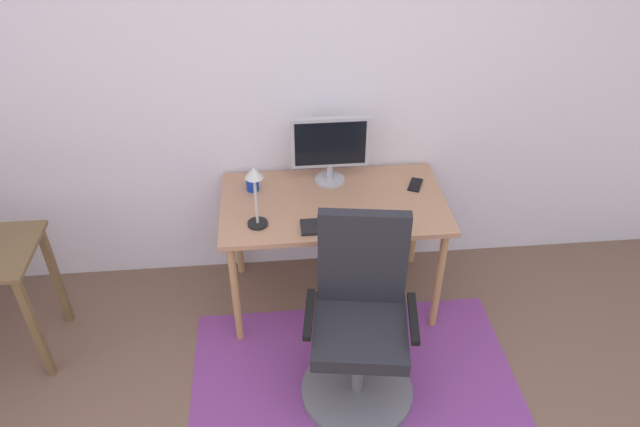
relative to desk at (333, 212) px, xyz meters
name	(u,v)px	position (x,y,z in m)	size (l,w,h in m)	color
wall_back	(340,78)	(0.08, 0.43, 0.64)	(6.00, 0.10, 2.60)	white
area_rug	(354,378)	(0.05, -0.66, -0.66)	(1.77, 1.11, 0.01)	#7F3B82
desk	(333,212)	(0.00, 0.00, 0.00)	(1.28, 0.72, 0.74)	tan
monitor	(330,146)	(0.00, 0.22, 0.32)	(0.45, 0.18, 0.41)	#B2B2B7
keyboard	(341,225)	(0.01, -0.24, 0.09)	(0.43, 0.13, 0.02)	black
computer_mouse	(402,217)	(0.35, -0.21, 0.09)	(0.06, 0.10, 0.03)	black
coffee_cup	(253,183)	(-0.46, 0.16, 0.12)	(0.07, 0.07, 0.09)	#1232A4
cell_phone	(415,185)	(0.50, 0.12, 0.08)	(0.07, 0.14, 0.01)	black
desk_lamp	(255,187)	(-0.43, -0.18, 0.32)	(0.11, 0.11, 0.36)	black
office_chair	(359,334)	(0.06, -0.71, -0.26)	(0.60, 0.60, 1.06)	slate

